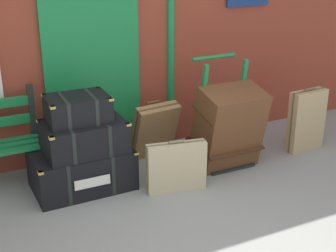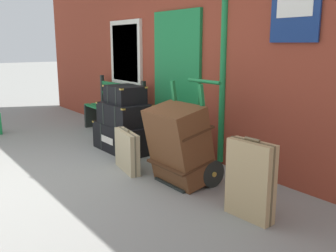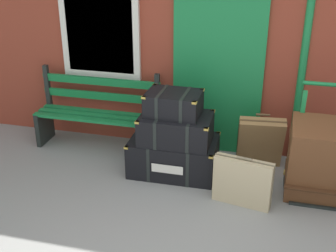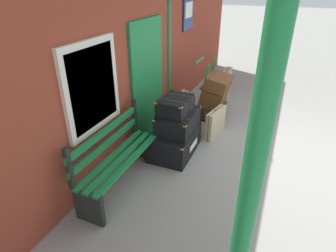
% 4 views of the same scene
% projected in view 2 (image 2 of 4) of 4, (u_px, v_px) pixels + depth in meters
% --- Properties ---
extents(ground_plane, '(60.00, 60.00, 0.00)m').
position_uv_depth(ground_plane, '(19.00, 183.00, 4.49)').
color(ground_plane, gray).
extents(brick_facade, '(10.40, 0.35, 3.20)m').
position_uv_depth(brick_facade, '(189.00, 45.00, 5.66)').
color(brick_facade, brown).
rests_on(brick_facade, ground).
extents(platform_bench, '(1.60, 0.43, 1.01)m').
position_uv_depth(platform_bench, '(115.00, 109.00, 6.89)').
color(platform_bench, '#197A3D').
rests_on(platform_bench, ground).
extents(steamer_trunk_base, '(1.02, 0.67, 0.43)m').
position_uv_depth(steamer_trunk_base, '(126.00, 137.00, 5.84)').
color(steamer_trunk_base, black).
rests_on(steamer_trunk_base, ground).
extents(steamer_trunk_middle, '(0.82, 0.56, 0.33)m').
position_uv_depth(steamer_trunk_middle, '(125.00, 114.00, 5.71)').
color(steamer_trunk_middle, black).
rests_on(steamer_trunk_middle, steamer_trunk_base).
extents(steamer_trunk_top, '(0.62, 0.47, 0.27)m').
position_uv_depth(steamer_trunk_top, '(125.00, 94.00, 5.69)').
color(steamer_trunk_top, black).
rests_on(steamer_trunk_top, steamer_trunk_middle).
extents(porters_trolley, '(0.71, 0.56, 1.21)m').
position_uv_depth(porters_trolley, '(190.00, 159.00, 4.51)').
color(porters_trolley, black).
rests_on(porters_trolley, ground).
extents(large_brown_trunk, '(0.70, 0.62, 0.95)m').
position_uv_depth(large_brown_trunk, '(179.00, 145.00, 4.37)').
color(large_brown_trunk, brown).
rests_on(large_brown_trunk, ground).
extents(suitcase_umber, '(0.50, 0.18, 0.79)m').
position_uv_depth(suitcase_umber, '(250.00, 180.00, 3.51)').
color(suitcase_umber, tan).
rests_on(suitcase_umber, ground).
extents(suitcase_beige, '(0.62, 0.24, 0.56)m').
position_uv_depth(suitcase_beige, '(127.00, 151.00, 4.88)').
color(suitcase_beige, tan).
rests_on(suitcase_beige, ground).
extents(suitcase_brown, '(0.56, 0.41, 0.69)m').
position_uv_depth(suitcase_brown, '(183.00, 138.00, 5.23)').
color(suitcase_brown, olive).
rests_on(suitcase_brown, ground).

